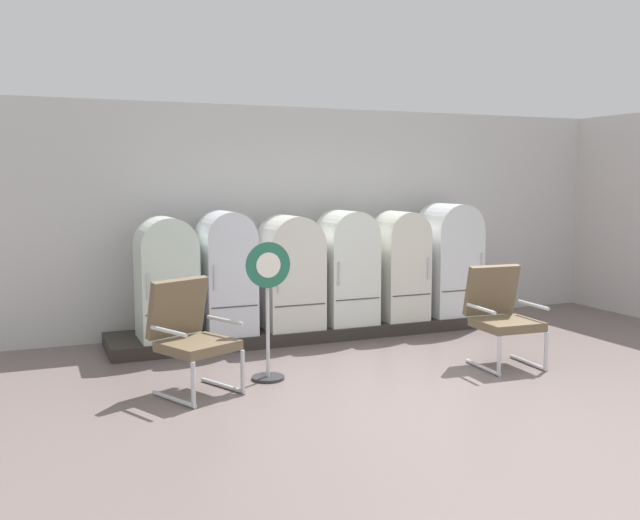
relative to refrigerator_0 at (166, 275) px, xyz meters
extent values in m
cube|color=#6D5E5C|center=(1.88, -2.91, -0.90)|extent=(12.00, 10.00, 0.05)
cube|color=silver|center=(1.88, 0.75, 0.56)|extent=(11.76, 0.12, 2.86)
cube|color=#47443F|center=(1.88, 0.75, 1.64)|extent=(11.76, 0.07, 0.06)
cube|color=silver|center=(6.54, -0.41, 0.56)|extent=(0.12, 2.20, 2.86)
cube|color=#302B26|center=(1.88, 0.12, -0.80)|extent=(5.09, 0.95, 0.15)
cube|color=silver|center=(0.00, 0.00, -0.20)|extent=(0.63, 0.64, 1.06)
cylinder|color=silver|center=(0.00, 0.00, 0.33)|extent=(0.63, 0.63, 0.63)
cube|color=#383838|center=(0.00, -0.32, -0.39)|extent=(0.58, 0.01, 0.01)
cylinder|color=silver|center=(-0.26, -0.33, -0.07)|extent=(0.02, 0.02, 0.28)
cube|color=white|center=(0.70, 0.01, -0.16)|extent=(0.58, 0.67, 1.14)
cylinder|color=white|center=(0.70, 0.01, 0.41)|extent=(0.58, 0.65, 0.58)
cube|color=#383838|center=(0.70, -0.32, -0.36)|extent=(0.54, 0.01, 0.01)
cylinder|color=silver|center=(0.47, -0.33, -0.02)|extent=(0.02, 0.02, 0.28)
cube|color=silver|center=(1.49, 0.02, -0.21)|extent=(0.68, 0.68, 1.02)
cylinder|color=silver|center=(1.49, 0.02, 0.30)|extent=(0.68, 0.67, 0.68)
cube|color=#383838|center=(1.49, -0.32, -0.40)|extent=(0.62, 0.01, 0.01)
cylinder|color=silver|center=(1.21, -0.33, -0.09)|extent=(0.02, 0.02, 0.28)
cube|color=white|center=(2.24, 0.01, -0.18)|extent=(0.63, 0.66, 1.09)
cylinder|color=white|center=(2.24, 0.01, 0.37)|extent=(0.63, 0.65, 0.63)
cube|color=#383838|center=(2.24, -0.32, -0.38)|extent=(0.58, 0.01, 0.01)
cylinder|color=silver|center=(1.98, -0.33, -0.05)|extent=(0.02, 0.02, 0.28)
cube|color=silver|center=(2.98, -0.02, -0.18)|extent=(0.58, 0.59, 1.10)
cylinder|color=silver|center=(2.98, -0.02, 0.37)|extent=(0.58, 0.58, 0.58)
cube|color=#383838|center=(2.98, -0.32, -0.37)|extent=(0.53, 0.01, 0.01)
cylinder|color=silver|center=(3.21, -0.33, -0.05)|extent=(0.02, 0.02, 0.28)
cube|color=white|center=(3.74, 0.02, -0.16)|extent=(0.67, 0.67, 1.13)
cylinder|color=white|center=(3.74, 0.02, 0.41)|extent=(0.67, 0.66, 0.67)
cube|color=#383838|center=(3.74, -0.32, -0.36)|extent=(0.62, 0.01, 0.01)
cylinder|color=silver|center=(4.01, -0.33, -0.02)|extent=(0.02, 0.02, 0.28)
cylinder|color=silver|center=(-0.30, -1.87, -0.85)|extent=(0.29, 0.56, 0.04)
cylinder|color=silver|center=(-0.18, -2.12, -0.66)|extent=(0.05, 0.05, 0.39)
cylinder|color=silver|center=(0.21, -1.63, -0.85)|extent=(0.29, 0.56, 0.04)
cylinder|color=silver|center=(0.33, -1.88, -0.66)|extent=(0.05, 0.05, 0.39)
cube|color=brown|center=(-0.04, -1.75, -0.42)|extent=(0.77, 0.75, 0.09)
cube|color=brown|center=(-0.17, -1.48, -0.11)|extent=(0.62, 0.42, 0.54)
cylinder|color=silver|center=(-0.33, -1.88, -0.24)|extent=(0.24, 0.46, 0.04)
cylinder|color=silver|center=(0.24, -1.61, -0.24)|extent=(0.24, 0.46, 0.04)
cylinder|color=silver|center=(2.84, -2.03, -0.85)|extent=(0.07, 0.61, 0.04)
cylinder|color=silver|center=(2.83, -2.32, -0.66)|extent=(0.04, 0.04, 0.39)
cylinder|color=silver|center=(3.40, -2.06, -0.85)|extent=(0.07, 0.61, 0.04)
cylinder|color=silver|center=(3.38, -2.34, -0.66)|extent=(0.04, 0.04, 0.39)
cube|color=brown|center=(3.12, -2.05, -0.42)|extent=(0.62, 0.58, 0.09)
cube|color=brown|center=(3.13, -1.75, -0.11)|extent=(0.60, 0.21, 0.54)
cylinder|color=silver|center=(2.80, -2.03, -0.24)|extent=(0.06, 0.50, 0.04)
cylinder|color=silver|center=(3.43, -2.06, -0.24)|extent=(0.06, 0.50, 0.04)
cylinder|color=#2D2D30|center=(0.69, -1.53, -0.86)|extent=(0.32, 0.32, 0.03)
cylinder|color=silver|center=(0.69, -1.53, -0.30)|extent=(0.04, 0.04, 1.10)
cylinder|color=#21644B|center=(0.69, -1.55, 0.25)|extent=(0.44, 0.02, 0.44)
cylinder|color=white|center=(0.69, -1.57, 0.25)|extent=(0.24, 0.00, 0.24)
camera|label=1|loc=(-1.42, -7.91, 1.07)|focal=39.56mm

